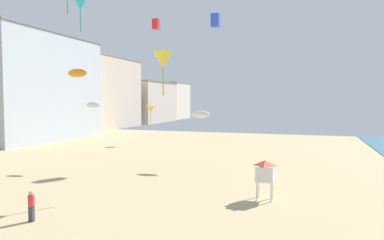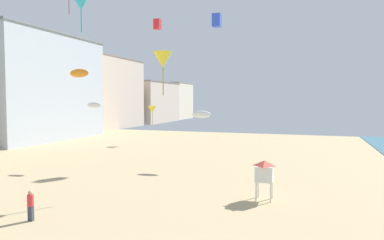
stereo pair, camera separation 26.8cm
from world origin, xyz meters
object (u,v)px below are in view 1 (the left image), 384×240
Objects in this scene: kite_white_parafoil at (93,105)px; kite_white_parafoil_2 at (200,114)px; kite_orange_parafoil at (77,73)px; kite_blue_box_2 at (216,20)px; kite_yellow_delta at (151,109)px; kite_yellow_delta_2 at (163,60)px; kite_flyer at (31,204)px; lifeguard_stand at (265,171)px; kite_cyan_delta at (80,4)px; kite_red_box at (156,24)px.

kite_white_parafoil_2 is (9.83, 3.05, -0.88)m from kite_white_parafoil.
kite_orange_parafoil is (-7.26, 7.51, 3.78)m from kite_white_parafoil.
kite_yellow_delta is at bearing 143.42° from kite_blue_box_2.
kite_white_parafoil is at bearing 151.39° from kite_yellow_delta_2.
kite_flyer is 13.80m from lifeguard_stand.
kite_white_parafoil is at bearing -162.76° from kite_white_parafoil_2.
kite_white_parafoil is 9.69m from kite_cyan_delta.
kite_orange_parafoil is at bearing 134.02° from kite_white_parafoil.
kite_orange_parafoil is at bearing -78.81° from kite_flyer.
lifeguard_stand is at bearing -52.35° from kite_white_parafoil_2.
kite_cyan_delta is (-14.83, 1.51, 12.25)m from lifeguard_stand.
kite_red_box is (-3.58, 24.04, 14.48)m from kite_flyer.
kite_flyer is 0.90× the size of kite_white_parafoil_2.
kite_yellow_delta is at bearing 97.41° from kite_white_parafoil.
kite_white_parafoil_2 is 14.18m from kite_cyan_delta.
kite_blue_box_2 is 0.51× the size of kite_cyan_delta.
kite_yellow_delta_2 is at bearing -92.29° from kite_white_parafoil_2.
kite_red_box is at bearing 138.51° from kite_white_parafoil_2.
kite_white_parafoil is 16.06m from kite_blue_box_2.
kite_blue_box_2 is 7.61m from kite_red_box.
kite_orange_parafoil is 1.49× the size of kite_white_parafoil_2.
kite_white_parafoil is 13.80m from kite_red_box.
kite_blue_box_2 is 15.15m from kite_yellow_delta_2.
kite_cyan_delta is at bearing -119.25° from kite_blue_box_2.
kite_blue_box_2 reaches higher than lifeguard_stand.
kite_orange_parafoil is (-13.08, 21.79, 8.78)m from kite_flyer.
lifeguard_stand is at bearing -64.36° from kite_blue_box_2.
kite_yellow_delta_2 is at bearing -62.78° from kite_yellow_delta.
kite_white_parafoil_2 is (-7.18, 9.31, 3.20)m from lifeguard_stand.
lifeguard_stand is 19.29m from kite_cyan_delta.
kite_orange_parafoil is at bearing 165.37° from kite_white_parafoil_2.
kite_orange_parafoil reaches higher than kite_white_parafoil_2.
kite_blue_box_2 reaches higher than kite_cyan_delta.
kite_orange_parafoil is 0.99× the size of kite_cyan_delta.
kite_yellow_delta_2 is at bearing -91.12° from kite_blue_box_2.
kite_yellow_delta is at bearing 117.22° from kite_yellow_delta_2.
kite_orange_parafoil is (-17.04, -1.30, -5.41)m from kite_blue_box_2.
kite_yellow_delta_2 reaches higher than kite_white_parafoil.
kite_red_box reaches higher than kite_yellow_delta.
kite_cyan_delta is 8.74m from kite_yellow_delta_2.
kite_red_box is at bearing 115.92° from kite_yellow_delta_2.
kite_yellow_delta_2 reaches higher than kite_white_parafoil_2.
kite_blue_box_2 reaches higher than kite_yellow_delta.
kite_yellow_delta_2 is (7.32, -0.44, -4.75)m from kite_cyan_delta.
kite_red_box is at bearing 172.82° from kite_blue_box_2.
kite_yellow_delta_2 is (16.77, -12.70, -0.37)m from kite_orange_parafoil.
kite_yellow_delta_2 is (-0.27, -14.00, -5.78)m from kite_blue_box_2.
kite_red_box is 0.44× the size of kite_orange_parafoil.
kite_yellow_delta is 19.10m from kite_white_parafoil_2.
kite_flyer is 16.66m from kite_cyan_delta.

